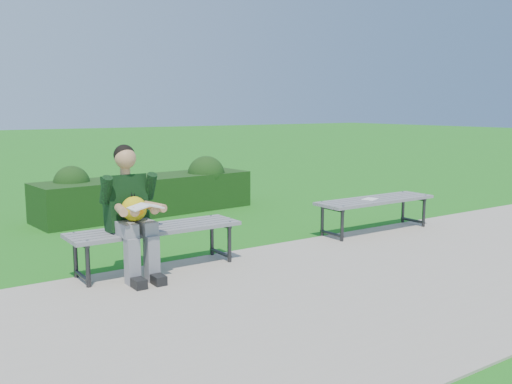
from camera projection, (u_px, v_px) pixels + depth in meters
The scene contains 7 objects.
ground at pixel (260, 248), 6.95m from camera, with size 80.00×80.00×0.00m.
walkway at pixel (363, 283), 5.52m from camera, with size 30.00×3.50×0.02m.
hedge at pixel (149, 192), 9.13m from camera, with size 3.59×1.18×0.88m.
bench_left at pixel (156, 232), 5.90m from camera, with size 1.80×0.50×0.46m.
bench_right at pixel (375, 203), 7.74m from camera, with size 1.80×0.50×0.46m.
seated_boy at pixel (131, 208), 5.61m from camera, with size 0.56×0.76×1.31m.
paper_sheet at pixel (370, 199), 7.67m from camera, with size 0.26×0.23×0.01m.
Camera 1 is at (-3.87, -5.56, 1.70)m, focal length 40.00 mm.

